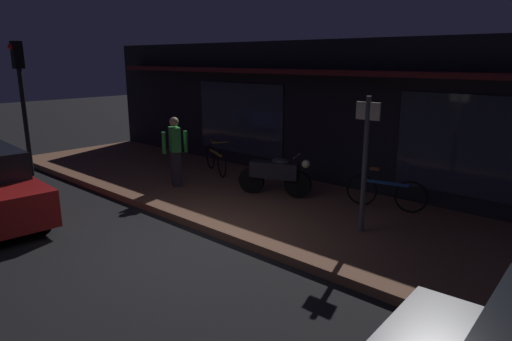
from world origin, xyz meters
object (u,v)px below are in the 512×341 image
at_px(bicycle_extra, 216,160).
at_px(sign_post, 365,157).
at_px(bicycle_parked, 385,192).
at_px(person_photographer, 175,150).
at_px(traffic_light_pole, 21,85).
at_px(motorcycle, 276,174).

distance_m(bicycle_extra, sign_post, 5.28).
bearing_deg(bicycle_extra, bicycle_parked, 3.41).
relative_size(person_photographer, traffic_light_pole, 0.46).
height_order(motorcycle, bicycle_extra, motorcycle).
relative_size(bicycle_parked, bicycle_extra, 1.07).
xyz_separation_m(bicycle_parked, person_photographer, (-4.56, -1.80, 0.52)).
height_order(bicycle_extra, sign_post, sign_post).
relative_size(motorcycle, sign_post, 0.68).
relative_size(motorcycle, person_photographer, 0.97).
bearing_deg(bicycle_extra, sign_post, -12.65).
bearing_deg(bicycle_parked, sign_post, -79.34).
distance_m(motorcycle, person_photographer, 2.54).
xyz_separation_m(bicycle_extra, person_photographer, (0.23, -1.51, 0.52)).
height_order(person_photographer, traffic_light_pole, traffic_light_pole).
relative_size(bicycle_parked, traffic_light_pole, 0.45).
distance_m(motorcycle, bicycle_extra, 2.58).
xyz_separation_m(bicycle_parked, bicycle_extra, (-4.79, -0.29, 0.00)).
bearing_deg(sign_post, person_photographer, -175.52).
relative_size(person_photographer, sign_post, 0.70).
bearing_deg(bicycle_extra, traffic_light_pole, -140.37).
bearing_deg(bicycle_extra, person_photographer, -81.39).
relative_size(bicycle_parked, person_photographer, 0.98).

